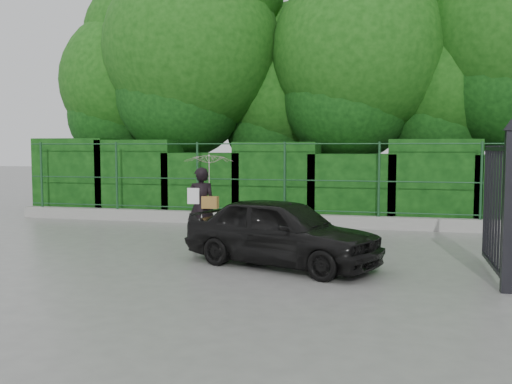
# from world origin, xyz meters

# --- Properties ---
(ground) EXTENTS (80.00, 80.00, 0.00)m
(ground) POSITION_xyz_m (0.00, 0.00, 0.00)
(ground) COLOR gray
(kerb) EXTENTS (14.00, 0.25, 0.30)m
(kerb) POSITION_xyz_m (0.00, 4.50, 0.15)
(kerb) COLOR #9E9E99
(kerb) RESTS_ON ground
(fence) EXTENTS (14.13, 0.06, 1.80)m
(fence) POSITION_xyz_m (0.22, 4.50, 1.20)
(fence) COLOR #1B4525
(fence) RESTS_ON kerb
(hedge) EXTENTS (14.20, 1.20, 2.21)m
(hedge) POSITION_xyz_m (-0.19, 5.50, 1.01)
(hedge) COLOR black
(hedge) RESTS_ON ground
(trees) EXTENTS (17.10, 6.15, 8.08)m
(trees) POSITION_xyz_m (1.14, 7.74, 4.62)
(trees) COLOR black
(trees) RESTS_ON ground
(gate) EXTENTS (0.22, 2.33, 2.36)m
(gate) POSITION_xyz_m (4.60, -0.72, 1.19)
(gate) COLOR black
(gate) RESTS_ON ground
(woman) EXTENTS (0.98, 1.00, 1.86)m
(woman) POSITION_xyz_m (-0.58, 1.41, 1.23)
(woman) COLOR black
(woman) RESTS_ON ground
(car) EXTENTS (3.64, 2.47, 1.15)m
(car) POSITION_xyz_m (1.29, -0.22, 0.58)
(car) COLOR black
(car) RESTS_ON ground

